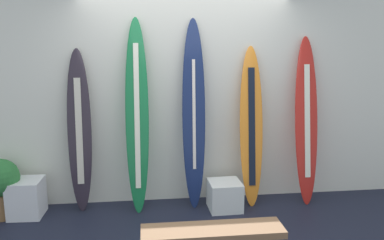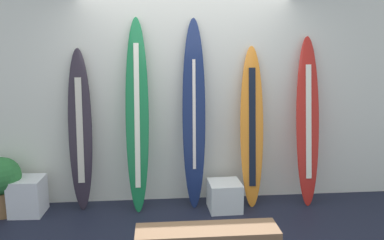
{
  "view_description": "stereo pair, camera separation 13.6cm",
  "coord_description": "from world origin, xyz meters",
  "px_view_note": "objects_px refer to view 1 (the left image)",
  "views": [
    {
      "loc": [
        -0.5,
        -3.68,
        2.03
      ],
      "look_at": [
        0.05,
        0.95,
        1.08
      ],
      "focal_mm": 37.7,
      "sensor_mm": 36.0,
      "label": 1
    },
    {
      "loc": [
        -0.36,
        -3.7,
        2.03
      ],
      "look_at": [
        0.05,
        0.95,
        1.08
      ],
      "focal_mm": 37.7,
      "sensor_mm": 36.0,
      "label": 2
    }
  ],
  "objects_px": {
    "display_block_left": "(26,198)",
    "surfboard_crimson": "(306,122)",
    "surfboard_charcoal": "(80,132)",
    "potted_plant": "(0,184)",
    "surfboard_sunset": "(251,128)",
    "display_block_center": "(225,195)",
    "surfboard_navy": "(194,115)",
    "bench": "(213,235)",
    "surfboard_emerald": "(137,116)"
  },
  "relations": [
    {
      "from": "surfboard_charcoal",
      "to": "display_block_left",
      "type": "height_order",
      "value": "surfboard_charcoal"
    },
    {
      "from": "surfboard_emerald",
      "to": "surfboard_navy",
      "type": "height_order",
      "value": "surfboard_emerald"
    },
    {
      "from": "surfboard_sunset",
      "to": "potted_plant",
      "type": "xyz_separation_m",
      "value": [
        -2.94,
        -0.1,
        -0.56
      ]
    },
    {
      "from": "display_block_center",
      "to": "bench",
      "type": "height_order",
      "value": "bench"
    },
    {
      "from": "surfboard_sunset",
      "to": "display_block_left",
      "type": "xyz_separation_m",
      "value": [
        -2.67,
        -0.09,
        -0.74
      ]
    },
    {
      "from": "surfboard_sunset",
      "to": "surfboard_crimson",
      "type": "distance_m",
      "value": 0.69
    },
    {
      "from": "display_block_left",
      "to": "bench",
      "type": "xyz_separation_m",
      "value": [
        1.93,
        -1.52,
        0.2
      ]
    },
    {
      "from": "surfboard_emerald",
      "to": "display_block_left",
      "type": "height_order",
      "value": "surfboard_emerald"
    },
    {
      "from": "surfboard_navy",
      "to": "potted_plant",
      "type": "relative_size",
      "value": 3.28
    },
    {
      "from": "surfboard_navy",
      "to": "surfboard_charcoal",
      "type": "bearing_deg",
      "value": 178.93
    },
    {
      "from": "surfboard_charcoal",
      "to": "surfboard_emerald",
      "type": "height_order",
      "value": "surfboard_emerald"
    },
    {
      "from": "surfboard_sunset",
      "to": "display_block_left",
      "type": "height_order",
      "value": "surfboard_sunset"
    },
    {
      "from": "surfboard_navy",
      "to": "bench",
      "type": "height_order",
      "value": "surfboard_navy"
    },
    {
      "from": "potted_plant",
      "to": "surfboard_sunset",
      "type": "bearing_deg",
      "value": 1.86
    },
    {
      "from": "surfboard_emerald",
      "to": "display_block_center",
      "type": "bearing_deg",
      "value": -8.67
    },
    {
      "from": "surfboard_navy",
      "to": "surfboard_crimson",
      "type": "height_order",
      "value": "surfboard_navy"
    },
    {
      "from": "display_block_left",
      "to": "bench",
      "type": "distance_m",
      "value": 2.46
    },
    {
      "from": "surfboard_charcoal",
      "to": "surfboard_emerald",
      "type": "distance_m",
      "value": 0.7
    },
    {
      "from": "potted_plant",
      "to": "bench",
      "type": "distance_m",
      "value": 2.66
    },
    {
      "from": "surfboard_sunset",
      "to": "potted_plant",
      "type": "height_order",
      "value": "surfboard_sunset"
    },
    {
      "from": "surfboard_navy",
      "to": "bench",
      "type": "distance_m",
      "value": 1.78
    },
    {
      "from": "surfboard_emerald",
      "to": "potted_plant",
      "type": "bearing_deg",
      "value": -177.13
    },
    {
      "from": "display_block_left",
      "to": "potted_plant",
      "type": "bearing_deg",
      "value": -178.08
    },
    {
      "from": "surfboard_crimson",
      "to": "potted_plant",
      "type": "distance_m",
      "value": 3.68
    },
    {
      "from": "surfboard_charcoal",
      "to": "bench",
      "type": "height_order",
      "value": "surfboard_charcoal"
    },
    {
      "from": "surfboard_sunset",
      "to": "bench",
      "type": "relative_size",
      "value": 1.63
    },
    {
      "from": "surfboard_charcoal",
      "to": "potted_plant",
      "type": "xyz_separation_m",
      "value": [
        -0.89,
        -0.14,
        -0.55
      ]
    },
    {
      "from": "bench",
      "to": "surfboard_emerald",
      "type": "bearing_deg",
      "value": 111.66
    },
    {
      "from": "surfboard_emerald",
      "to": "bench",
      "type": "xyz_separation_m",
      "value": [
        0.63,
        -1.59,
        -0.72
      ]
    },
    {
      "from": "surfboard_charcoal",
      "to": "potted_plant",
      "type": "relative_size",
      "value": 2.78
    },
    {
      "from": "surfboard_crimson",
      "to": "bench",
      "type": "distance_m",
      "value": 2.22
    },
    {
      "from": "surfboard_sunset",
      "to": "potted_plant",
      "type": "distance_m",
      "value": 2.99
    },
    {
      "from": "surfboard_navy",
      "to": "surfboard_sunset",
      "type": "bearing_deg",
      "value": -1.96
    },
    {
      "from": "bench",
      "to": "display_block_left",
      "type": "bearing_deg",
      "value": 141.74
    },
    {
      "from": "surfboard_crimson",
      "to": "potted_plant",
      "type": "bearing_deg",
      "value": -178.76
    },
    {
      "from": "display_block_left",
      "to": "display_block_center",
      "type": "height_order",
      "value": "display_block_left"
    },
    {
      "from": "surfboard_crimson",
      "to": "display_block_center",
      "type": "distance_m",
      "value": 1.35
    },
    {
      "from": "surfboard_sunset",
      "to": "potted_plant",
      "type": "bearing_deg",
      "value": -178.14
    },
    {
      "from": "surfboard_emerald",
      "to": "surfboard_navy",
      "type": "bearing_deg",
      "value": 3.52
    },
    {
      "from": "surfboard_charcoal",
      "to": "surfboard_sunset",
      "type": "distance_m",
      "value": 2.05
    },
    {
      "from": "surfboard_navy",
      "to": "display_block_center",
      "type": "xyz_separation_m",
      "value": [
        0.35,
        -0.2,
        -0.96
      ]
    },
    {
      "from": "surfboard_emerald",
      "to": "surfboard_crimson",
      "type": "relative_size",
      "value": 1.11
    },
    {
      "from": "surfboard_charcoal",
      "to": "surfboard_emerald",
      "type": "relative_size",
      "value": 0.84
    },
    {
      "from": "surfboard_crimson",
      "to": "display_block_center",
      "type": "bearing_deg",
      "value": -171.46
    },
    {
      "from": "surfboard_charcoal",
      "to": "surfboard_navy",
      "type": "distance_m",
      "value": 1.36
    },
    {
      "from": "surfboard_sunset",
      "to": "surfboard_crimson",
      "type": "height_order",
      "value": "surfboard_crimson"
    },
    {
      "from": "surfboard_emerald",
      "to": "surfboard_sunset",
      "type": "bearing_deg",
      "value": 0.72
    },
    {
      "from": "display_block_left",
      "to": "surfboard_crimson",
      "type": "bearing_deg",
      "value": 1.19
    },
    {
      "from": "bench",
      "to": "potted_plant",
      "type": "bearing_deg",
      "value": 145.48
    },
    {
      "from": "surfboard_sunset",
      "to": "display_block_center",
      "type": "height_order",
      "value": "surfboard_sunset"
    }
  ]
}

